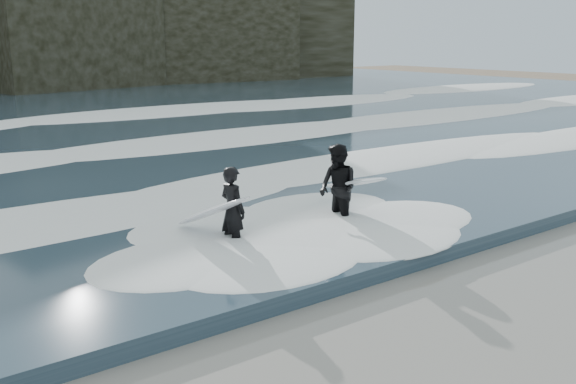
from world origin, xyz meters
The scene contains 6 objects.
ground centered at (0.00, 0.00, 0.00)m, with size 120.00×120.00×0.00m, color olive.
foam_near centered at (0.00, 9.00, 0.40)m, with size 60.00×3.20×0.20m, color white.
foam_mid centered at (0.00, 16.00, 0.42)m, with size 60.00×4.00×0.24m, color white.
foam_far centered at (0.00, 25.00, 0.45)m, with size 60.00×4.80×0.30m, color white.
surfer_left centered at (-1.01, 5.78, 0.83)m, with size 1.07×2.07×1.64m.
surfer_right centered at (1.58, 5.61, 0.92)m, with size 1.32×2.37×1.82m.
Camera 1 is at (-6.91, -3.91, 3.92)m, focal length 40.00 mm.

